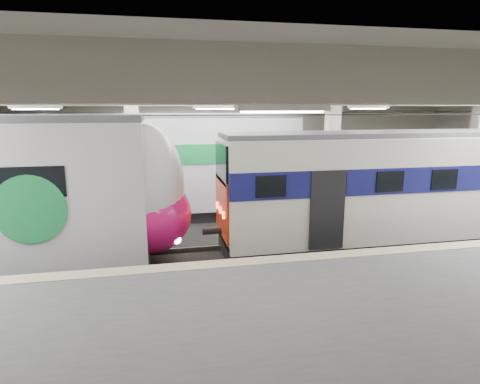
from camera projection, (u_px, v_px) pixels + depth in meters
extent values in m
cube|color=black|center=(226.00, 258.00, 13.54)|extent=(36.00, 24.00, 0.10)
cube|color=silver|center=(224.00, 87.00, 12.37)|extent=(36.00, 24.00, 0.20)
cube|color=beige|center=(196.00, 147.00, 22.54)|extent=(30.00, 0.10, 5.50)
cube|color=beige|center=(419.00, 376.00, 3.37)|extent=(30.00, 0.10, 5.50)
cube|color=#535355|center=(285.00, 358.00, 7.19)|extent=(30.00, 7.00, 1.10)
cube|color=beige|center=(247.00, 262.00, 10.19)|extent=(30.00, 0.50, 0.02)
cube|color=beige|center=(135.00, 166.00, 15.25)|extent=(0.50, 0.50, 5.50)
cube|color=beige|center=(331.00, 160.00, 16.81)|extent=(0.50, 0.50, 5.50)
cube|color=beige|center=(475.00, 156.00, 18.17)|extent=(0.50, 0.50, 5.50)
cube|color=beige|center=(225.00, 97.00, 12.43)|extent=(30.00, 18.00, 0.50)
cube|color=#59544C|center=(226.00, 254.00, 13.52)|extent=(30.00, 1.52, 0.16)
cube|color=#59544C|center=(206.00, 213.00, 18.79)|extent=(30.00, 1.52, 0.16)
cylinder|color=black|center=(225.00, 115.00, 12.55)|extent=(30.00, 0.03, 0.03)
cylinder|color=black|center=(205.00, 113.00, 17.82)|extent=(30.00, 0.03, 0.03)
cube|color=white|center=(237.00, 108.00, 10.58)|extent=(26.00, 8.40, 0.12)
ellipsoid|color=silver|center=(146.00, 187.00, 12.52)|extent=(2.38, 2.95, 3.96)
ellipsoid|color=#C6105D|center=(152.00, 214.00, 12.73)|extent=(2.53, 3.01, 2.42)
cylinder|color=#1A9047|center=(30.00, 210.00, 10.51)|extent=(1.87, 0.06, 1.87)
cube|color=silver|center=(392.00, 185.00, 14.24)|extent=(12.18, 2.67, 3.47)
cube|color=navy|center=(393.00, 174.00, 14.15)|extent=(12.22, 2.73, 0.84)
cube|color=#B82E0C|center=(222.00, 207.00, 13.14)|extent=(0.08, 2.27, 1.91)
cube|color=black|center=(222.00, 163.00, 12.84)|extent=(0.08, 2.14, 1.25)
cube|color=#4C4C51|center=(396.00, 134.00, 13.86)|extent=(12.18, 2.08, 0.16)
cube|color=black|center=(388.00, 236.00, 14.63)|extent=(12.18, 1.87, 0.70)
cube|color=silver|center=(131.00, 164.00, 17.64)|extent=(14.75, 3.19, 3.99)
cube|color=#1A9047|center=(130.00, 152.00, 17.53)|extent=(14.79, 3.25, 0.84)
cube|color=#4C4C51|center=(128.00, 115.00, 17.20)|extent=(14.74, 2.66, 0.16)
cube|color=black|center=(134.00, 212.00, 18.10)|extent=(14.75, 2.87, 0.60)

